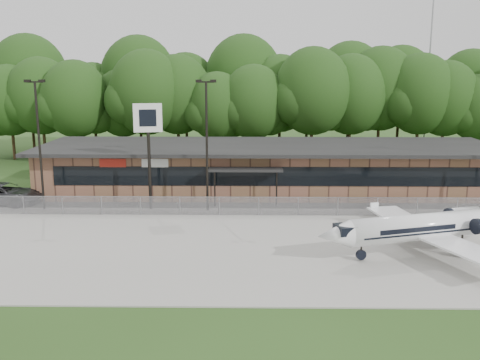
{
  "coord_description": "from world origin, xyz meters",
  "views": [
    {
      "loc": [
        -1.8,
        -24.32,
        11.04
      ],
      "look_at": [
        -2.37,
        12.0,
        3.45
      ],
      "focal_mm": 40.0,
      "sensor_mm": 36.0,
      "label": 1
    }
  ],
  "objects_px": {
    "business_jet": "(433,227)",
    "pole_sign": "(148,129)",
    "suv": "(4,194)",
    "terminal": "(268,167)"
  },
  "relations": [
    {
      "from": "business_jet",
      "to": "pole_sign",
      "type": "height_order",
      "value": "pole_sign"
    },
    {
      "from": "suv",
      "to": "pole_sign",
      "type": "distance_m",
      "value": 13.72
    },
    {
      "from": "terminal",
      "to": "business_jet",
      "type": "xyz_separation_m",
      "value": [
        9.3,
        -17.27,
        -0.45
      ]
    },
    {
      "from": "terminal",
      "to": "pole_sign",
      "type": "bearing_deg",
      "value": -143.22
    },
    {
      "from": "terminal",
      "to": "suv",
      "type": "bearing_deg",
      "value": -165.8
    },
    {
      "from": "suv",
      "to": "pole_sign",
      "type": "xyz_separation_m",
      "value": [
        12.44,
        -1.58,
        5.56
      ]
    },
    {
      "from": "business_jet",
      "to": "suv",
      "type": "height_order",
      "value": "business_jet"
    },
    {
      "from": "terminal",
      "to": "business_jet",
      "type": "bearing_deg",
      "value": -61.7
    },
    {
      "from": "business_jet",
      "to": "suv",
      "type": "xyz_separation_m",
      "value": [
        -31.29,
        11.7,
        -0.84
      ]
    },
    {
      "from": "business_jet",
      "to": "pole_sign",
      "type": "xyz_separation_m",
      "value": [
        -18.85,
        10.12,
        4.72
      ]
    }
  ]
}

